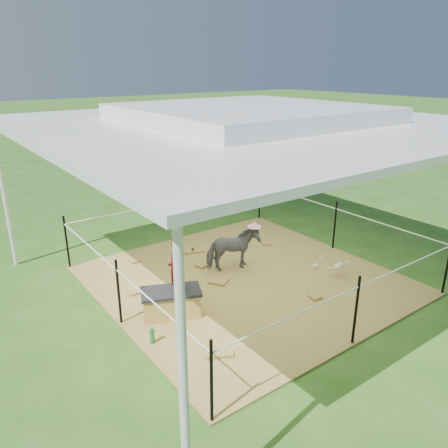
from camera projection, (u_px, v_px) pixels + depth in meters
ground at (245, 280)px, 7.45m from camera, size 90.00×90.00×0.00m
hay_patch at (245, 280)px, 7.45m from camera, size 4.60×4.60×0.03m
canopy_tent at (248, 120)px, 6.53m from camera, size 6.30×6.30×2.90m
rope_fence at (245, 246)px, 7.23m from camera, size 4.54×4.54×1.00m
straw_bale at (171, 304)px, 6.31m from camera, size 0.89×0.69×0.36m
dark_cloth at (171, 292)px, 6.24m from camera, size 0.96×0.75×0.04m
woman at (176, 261)px, 6.14m from camera, size 0.35×0.41×0.96m
green_bottle at (152, 336)px, 5.69m from camera, size 0.08×0.08×0.22m
pony at (233, 249)px, 7.65m from camera, size 1.00×0.64×0.78m
pink_hat at (233, 226)px, 7.50m from camera, size 0.24×0.24×0.11m
foal at (339, 265)px, 7.45m from camera, size 0.88×0.61×0.44m
trash_barrel at (220, 161)px, 14.57m from camera, size 0.67×0.67×0.90m
picnic_table_near at (141, 163)px, 14.60m from camera, size 1.96×1.53×0.75m
picnic_table_far at (197, 151)px, 16.59m from camera, size 1.82×1.37×0.73m
distant_person at (169, 157)px, 14.51m from camera, size 0.60×0.48×1.18m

